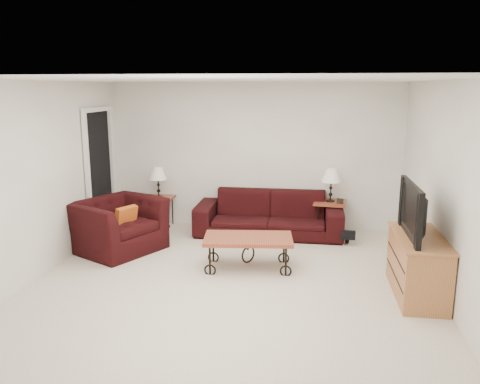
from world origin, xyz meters
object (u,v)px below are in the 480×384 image
coffee_table (248,253)px  television (420,210)px  tv_stand (417,266)px  armchair (118,225)px  lamp_left (158,182)px  lamp_right (331,185)px  backpack (348,230)px  sofa (269,214)px  side_table_right (330,218)px  side_table_left (159,212)px

coffee_table → television: 2.28m
tv_stand → armchair: bearing=166.0°
lamp_left → lamp_right: 2.96m
lamp_left → backpack: size_ratio=1.21×
sofa → side_table_right: sofa is taller
coffee_table → tv_stand: tv_stand is taller
coffee_table → television: television is taller
lamp_right → television: 2.52m
side_table_left → coffee_table: (1.81, -1.78, -0.04)m
sofa → television: bearing=-48.5°
sofa → lamp_right: lamp_right is taller
side_table_left → lamp_left: (0.00, 0.00, 0.53)m
armchair → coffee_table: bearing=-74.3°
side_table_right → television: bearing=-68.8°
side_table_right → coffee_table: side_table_right is taller
lamp_right → armchair: (-3.18, -1.32, -0.45)m
side_table_left → lamp_left: bearing=0.0°
lamp_right → television: size_ratio=0.51×
lamp_right → armchair: bearing=-157.5°
lamp_right → backpack: 0.85m
lamp_left → backpack: 3.31m
side_table_right → lamp_left: bearing=180.0°
backpack → coffee_table: bearing=-139.5°
lamp_right → television: (0.91, -2.34, 0.20)m
coffee_table → armchair: bearing=167.2°
side_table_right → lamp_left: size_ratio=1.05×
armchair → lamp_left: bearing=19.0°
side_table_left → coffee_table: size_ratio=0.45×
backpack → armchair: bearing=-168.1°
coffee_table → armchair: 2.08m
side_table_right → tv_stand: 2.52m
side_table_right → backpack: (0.26, -0.52, -0.06)m
lamp_left → television: 4.53m
television → armchair: bearing=-104.1°
coffee_table → backpack: (1.41, 1.25, -0.00)m
lamp_left → tv_stand: (3.89, -2.34, -0.43)m
sofa → side_table_right: (1.01, 0.18, -0.08)m
lamp_right → side_table_right: bearing=0.0°
sofa → backpack: sofa is taller
sofa → side_table_left: sofa is taller
lamp_right → tv_stand: lamp_right is taller
lamp_left → sofa: bearing=-5.3°
tv_stand → television: 0.67m
lamp_right → backpack: bearing=-63.6°
sofa → side_table_right: 1.02m
side_table_right → armchair: 3.44m
lamp_right → television: television is taller
lamp_right → coffee_table: bearing=-122.9°
side_table_right → coffee_table: 2.12m
coffee_table → backpack: size_ratio=2.68×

